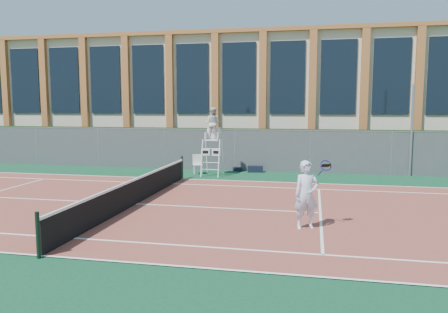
% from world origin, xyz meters
% --- Properties ---
extents(ground, '(120.00, 120.00, 0.00)m').
position_xyz_m(ground, '(0.00, 0.00, 0.00)').
color(ground, '#233814').
extents(apron, '(36.00, 20.00, 0.01)m').
position_xyz_m(apron, '(0.00, 1.00, 0.01)').
color(apron, '#0D3B26').
rests_on(apron, ground).
extents(tennis_court, '(23.77, 10.97, 0.02)m').
position_xyz_m(tennis_court, '(0.00, 0.00, 0.02)').
color(tennis_court, brown).
rests_on(tennis_court, apron).
extents(tennis_net, '(0.10, 11.30, 1.10)m').
position_xyz_m(tennis_net, '(0.00, 0.00, 0.54)').
color(tennis_net, black).
rests_on(tennis_net, ground).
extents(fence, '(40.00, 0.06, 2.20)m').
position_xyz_m(fence, '(0.00, 8.80, 1.10)').
color(fence, '#595E60').
rests_on(fence, ground).
extents(hedge, '(40.00, 1.40, 2.20)m').
position_xyz_m(hedge, '(0.00, 10.00, 1.10)').
color(hedge, black).
rests_on(hedge, ground).
extents(building, '(45.00, 10.60, 8.22)m').
position_xyz_m(building, '(0.00, 17.95, 4.15)').
color(building, beige).
rests_on(building, ground).
extents(steel_pole, '(0.12, 0.12, 4.55)m').
position_xyz_m(steel_pole, '(10.87, 8.70, 2.27)').
color(steel_pole, '#9EA0A5').
rests_on(steel_pole, ground).
extents(umpire_chair, '(0.97, 1.48, 3.46)m').
position_xyz_m(umpire_chair, '(1.17, 7.05, 2.53)').
color(umpire_chair, white).
rests_on(umpire_chair, ground).
extents(plastic_chair, '(0.61, 0.61, 1.00)m').
position_xyz_m(plastic_chair, '(0.31, 7.25, 0.60)').
color(plastic_chair, silver).
rests_on(plastic_chair, apron).
extents(sports_bag_near, '(0.84, 0.44, 0.34)m').
position_xyz_m(sports_bag_near, '(3.16, 8.38, 0.18)').
color(sports_bag_near, black).
rests_on(sports_bag_near, apron).
extents(sports_bag_far, '(0.55, 0.48, 0.21)m').
position_xyz_m(sports_bag_far, '(2.17, 8.60, 0.11)').
color(sports_bag_far, black).
rests_on(sports_bag_far, apron).
extents(tennis_player, '(1.12, 0.81, 1.94)m').
position_xyz_m(tennis_player, '(5.97, -1.94, 1.01)').
color(tennis_player, silver).
rests_on(tennis_player, tennis_court).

